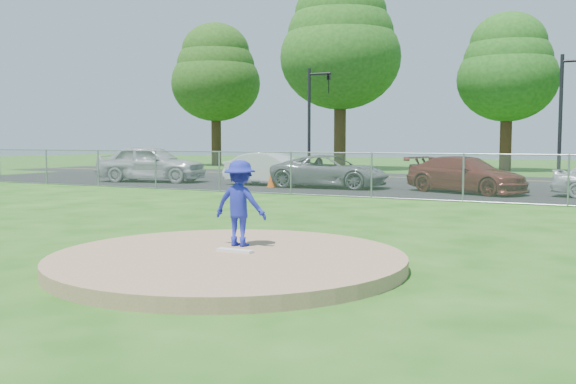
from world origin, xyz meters
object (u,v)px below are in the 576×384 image
Objects in this scene: tree_center at (508,67)px; parked_car_white at (273,169)px; traffic_signal_left at (313,112)px; pitcher at (240,203)px; parked_car_gray at (330,171)px; tree_far_left at (216,72)px; parked_car_silver at (151,163)px; traffic_cone at (272,178)px; tree_left at (340,43)px; parked_car_darkred at (466,175)px.

parked_car_white is at bearing -110.09° from tree_center.
traffic_signal_left reaches higher than pitcher.
parked_car_white is 2.63m from parked_car_gray.
tree_far_left is 1.09× the size of tree_center.
tree_center is at bearing 57.10° from traffic_signal_left.
tree_center reaches higher than parked_car_silver.
traffic_signal_left is 6.92m from parked_car_white.
parked_car_gray is (2.18, 0.94, 0.27)m from traffic_cone.
tree_left reaches higher than tree_center.
tree_far_left reaches higher than parked_car_silver.
traffic_signal_left is at bearing -76.04° from tree_left.
parked_car_gray is (8.82, 0.36, -0.19)m from parked_car_silver.
tree_far_left reaches higher than traffic_cone.
tree_far_left is 21.03m from tree_center.
parked_car_darkred is (9.13, -6.45, -2.69)m from traffic_signal_left.
tree_far_left is 2.35× the size of parked_car_darkred.
parked_car_gray is at bearing -59.76° from traffic_signal_left.
traffic_cone is (-6.24, -19.28, -6.07)m from tree_center.
traffic_signal_left is at bearing -50.80° from parked_car_silver.
tree_left is 8.96× the size of pitcher.
parked_car_darkred is at bearing 6.26° from traffic_cone.
parked_car_silver is at bearing -127.42° from traffic_signal_left.
traffic_cone is at bearing 118.31° from parked_car_darkred.
traffic_signal_left reaches higher than parked_car_white.
tree_center is at bearing -15.84° from parked_car_gray.
tree_center is at bearing -18.40° from parked_car_white.
pitcher is at bearing -150.23° from parked_car_silver.
tree_far_left is at bearing -177.27° from tree_center.
pitcher is at bearing -70.41° from tree_left.
parked_car_white is (6.19, 0.39, -0.15)m from parked_car_silver.
parked_car_gray is at bearing -45.68° from tree_far_left.
parked_car_darkred is at bearing -35.24° from traffic_signal_left.
parked_car_white is at bearing -66.00° from pitcher.
pitcher is 15.70m from parked_car_gray.
parked_car_gray is (-4.84, 14.93, -0.23)m from pitcher.
tree_left is 17.38m from parked_car_white.
traffic_signal_left is 1.32× the size of parked_car_white.
pitcher is 19.97m from parked_car_silver.
tree_far_left is 1.92× the size of traffic_signal_left.
tree_far_left is at bearing 11.23° from parked_car_silver.
traffic_signal_left is 7.26× the size of traffic_cone.
tree_center is 2.15× the size of parked_car_darkred.
parked_car_gray is (5.93, -15.34, -7.58)m from tree_left.
tree_left is 10.48m from traffic_signal_left.
traffic_cone is 1.12m from parked_car_white.
tree_center reaches higher than traffic_cone.
tree_left is 2.66× the size of parked_car_gray.
tree_center is 2.09× the size of parked_car_gray.
pitcher is 0.28× the size of parked_car_silver.
pitcher is at bearing -68.14° from traffic_signal_left.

